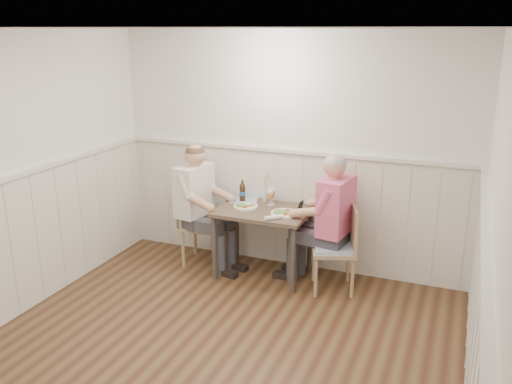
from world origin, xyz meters
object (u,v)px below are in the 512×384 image
chair_right (339,245)px  man_in_pink (331,231)px  chair_left (199,220)px  dining_table (263,218)px  beer_bottle (242,192)px  diner_cream (198,215)px  grass_vase (265,187)px

chair_right → man_in_pink: man_in_pink is taller
chair_left → dining_table: bearing=-2.9°
man_in_pink → beer_bottle: 1.11m
beer_bottle → chair_right: bearing=-11.2°
diner_cream → chair_left: bearing=107.2°
diner_cream → grass_vase: bearing=22.2°
chair_right → diner_cream: bearing=178.7°
grass_vase → beer_bottle: bearing=-158.8°
diner_cream → chair_right: bearing=-1.3°
man_in_pink → chair_right: bearing=-24.3°
dining_table → grass_vase: bearing=107.0°
diner_cream → beer_bottle: 0.57m
dining_table → diner_cream: diner_cream is taller
diner_cream → dining_table: bearing=0.7°
grass_vase → chair_left: bearing=-161.7°
chair_left → man_in_pink: (1.54, -0.04, 0.10)m
man_in_pink → diner_cream: 1.53m
beer_bottle → grass_vase: size_ratio=0.65×
dining_table → beer_bottle: beer_bottle is taller
man_in_pink → grass_vase: 0.93m
dining_table → grass_vase: grass_vase is taller
dining_table → man_in_pink: (0.75, 0.00, -0.05)m
dining_table → grass_vase: size_ratio=2.68×
diner_cream → grass_vase: (0.70, 0.28, 0.32)m
grass_vase → chair_right: bearing=-19.0°
man_in_pink → diner_cream: man_in_pink is taller
man_in_pink → beer_bottle: (-1.06, 0.18, 0.25)m
man_in_pink → beer_bottle: size_ratio=6.05×
beer_bottle → grass_vase: bearing=21.2°
dining_table → man_in_pink: 0.75m
chair_right → grass_vase: 1.08m
dining_table → chair_left: 0.81m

